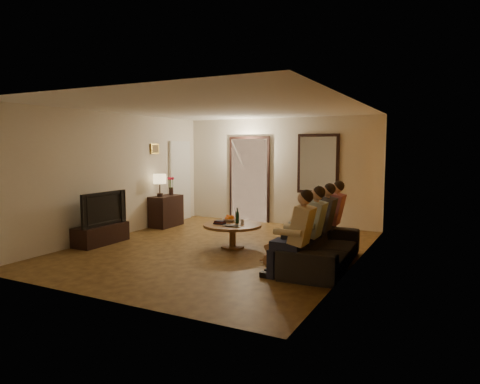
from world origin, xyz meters
The scene contains 33 objects.
floor centered at (0.00, 0.00, 0.00)m, with size 5.00×6.00×0.01m, color #462B12.
ceiling centered at (0.00, 0.00, 2.60)m, with size 5.00×6.00×0.01m, color white.
back_wall centered at (0.00, 3.00, 1.30)m, with size 5.00×0.02×2.60m, color beige.
front_wall centered at (0.00, -3.00, 1.30)m, with size 5.00×0.02×2.60m, color beige.
left_wall centered at (-2.50, 0.00, 1.30)m, with size 0.02×6.00×2.60m, color beige.
right_wall centered at (2.50, 0.00, 1.30)m, with size 0.02×6.00×2.60m, color beige.
orange_accent centered at (2.49, 0.00, 1.30)m, with size 0.01×6.00×2.60m, color #C26821.
kitchen_doorway centered at (-0.80, 2.98, 1.05)m, with size 1.00×0.06×2.10m, color #FFE0A5.
door_trim centered at (-0.80, 2.97, 1.05)m, with size 1.12×0.04×2.22m, color black.
fridge_glimpse centered at (-0.55, 2.98, 0.90)m, with size 0.45×0.03×1.70m, color silver.
mirror_frame centered at (1.00, 2.96, 1.50)m, with size 1.00×0.05×1.40m, color black.
mirror_glass centered at (1.00, 2.93, 1.50)m, with size 0.86×0.02×1.26m, color white.
white_door centered at (-2.46, 2.30, 1.02)m, with size 0.06×0.85×2.04m, color white.
framed_art centered at (-2.47, 1.30, 1.85)m, with size 0.03×0.28×0.24m, color #B28C33.
art_canvas centered at (-2.46, 1.30, 1.85)m, with size 0.01×0.22×0.18m, color brown.
dresser centered at (-2.25, 1.40, 0.37)m, with size 0.45×0.83×0.73m, color black.
table_lamp centered at (-2.25, 1.18, 1.00)m, with size 0.30×0.30×0.54m, color beige, non-canonical shape.
flower_vase centered at (-2.25, 1.62, 0.95)m, with size 0.14×0.14×0.44m, color #B2122C, non-canonical shape.
tv_stand centered at (-2.25, -0.71, 0.19)m, with size 0.45×1.13×0.38m, color black.
tv centered at (-2.25, -0.71, 0.70)m, with size 0.15×1.13×0.65m, color black.
sofa centered at (2.06, -0.25, 0.32)m, with size 0.85×2.18×0.64m, color black.
person_a centered at (1.96, -1.15, 0.60)m, with size 0.60×0.40×1.20m, color tan, non-canonical shape.
person_b centered at (1.96, -0.55, 0.60)m, with size 0.60×0.40×1.20m, color tan, non-canonical shape.
person_c centered at (1.96, 0.05, 0.60)m, with size 0.60×0.40×1.20m, color tan, non-canonical shape.
person_d centered at (1.96, 0.65, 0.60)m, with size 0.60×0.40×1.20m, color tan, non-canonical shape.
dog centered at (1.43, -0.49, 0.28)m, with size 0.56×0.24×0.56m, color #A56D4C, non-canonical shape.
coffee_table centered at (0.20, 0.19, 0.23)m, with size 1.10×1.10×0.45m, color brown.
bowl centered at (0.02, 0.41, 0.48)m, with size 0.26×0.26×0.06m, color white.
oranges centered at (0.02, 0.41, 0.55)m, with size 0.20×0.20×0.08m, color orange, non-canonical shape.
wine_bottle centered at (0.25, 0.29, 0.60)m, with size 0.07×0.07×0.31m, color black, non-canonical shape.
wine_glass centered at (0.38, 0.24, 0.50)m, with size 0.06×0.06×0.10m, color silver.
book_stack centered at (-0.02, 0.09, 0.48)m, with size 0.20×0.15×0.07m, color black, non-canonical shape.
laptop centered at (0.30, -0.09, 0.46)m, with size 0.33×0.21×0.03m, color black.
Camera 1 is at (3.93, -6.80, 1.89)m, focal length 32.00 mm.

